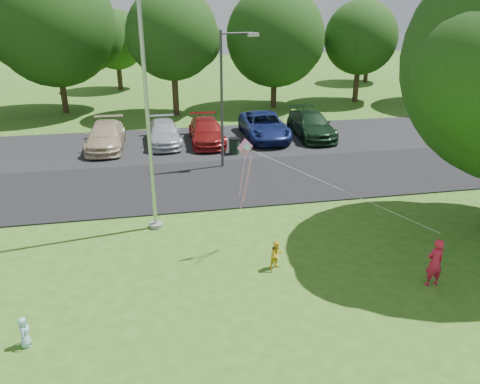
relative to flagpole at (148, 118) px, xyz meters
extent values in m
plane|color=#33651A|center=(3.50, -5.00, -4.17)|extent=(120.00, 120.00, 0.00)
cube|color=black|center=(3.50, 4.00, -4.14)|extent=(60.00, 6.00, 0.06)
cube|color=black|center=(3.50, 10.50, -4.14)|extent=(42.00, 7.00, 0.06)
cylinder|color=#B7BABF|center=(0.00, 0.00, 0.83)|extent=(0.14, 0.14, 10.00)
cylinder|color=gray|center=(0.00, 0.00, -4.09)|extent=(0.50, 0.50, 0.16)
cylinder|color=#3F3F44|center=(3.48, 6.13, -0.87)|extent=(0.13, 0.13, 6.59)
cylinder|color=#3F3F44|center=(4.25, 6.18, 2.26)|extent=(1.54, 0.19, 0.09)
cube|color=silver|center=(5.02, 6.23, 2.18)|extent=(0.51, 0.27, 0.15)
cylinder|color=black|center=(4.41, 8.00, -3.72)|extent=(0.55, 0.55, 0.88)
cylinder|color=black|center=(4.41, 8.00, -3.26)|extent=(0.59, 0.59, 0.05)
cylinder|color=#332316|center=(-6.10, 20.24, -2.57)|extent=(0.44, 0.44, 3.19)
sphere|color=#14340E|center=(-6.10, 20.24, 2.00)|extent=(8.50, 8.50, 8.50)
sphere|color=#14340E|center=(-4.18, 21.09, 1.37)|extent=(5.53, 5.53, 5.53)
sphere|color=#14340E|center=(-7.80, 19.17, 1.58)|extent=(5.10, 5.10, 5.10)
cylinder|color=#332316|center=(1.92, 17.90, -2.45)|extent=(0.44, 0.44, 3.43)
sphere|color=#14340E|center=(1.92, 17.90, 1.45)|extent=(6.27, 6.27, 6.27)
sphere|color=#14340E|center=(3.33, 18.53, 0.98)|extent=(4.07, 4.07, 4.07)
sphere|color=#14340E|center=(0.66, 17.12, 1.14)|extent=(3.76, 3.76, 3.76)
cylinder|color=#332316|center=(9.53, 19.17, -2.84)|extent=(0.44, 0.44, 2.66)
sphere|color=#14340E|center=(9.53, 19.17, 1.03)|extent=(7.27, 7.27, 7.27)
sphere|color=#14340E|center=(11.16, 19.89, 0.49)|extent=(4.72, 4.72, 4.72)
sphere|color=#14340E|center=(8.07, 18.26, 0.67)|extent=(4.36, 4.36, 4.36)
cylinder|color=#332316|center=(16.62, 19.89, -2.66)|extent=(0.44, 0.44, 3.02)
sphere|color=#14340E|center=(16.62, 19.89, 0.84)|extent=(5.67, 5.67, 5.67)
sphere|color=#14340E|center=(17.89, 20.46, 0.41)|extent=(3.68, 3.68, 3.68)
sphere|color=#14340E|center=(15.48, 19.18, 0.55)|extent=(3.40, 3.40, 3.40)
cylinder|color=#332316|center=(25.42, 17.25, -2.45)|extent=(0.44, 0.44, 3.42)
sphere|color=#14340E|center=(23.67, 16.15, 1.89)|extent=(5.26, 5.26, 5.26)
cylinder|color=#332316|center=(-2.50, 29.00, -2.87)|extent=(0.44, 0.44, 2.60)
sphere|color=#14340E|center=(-2.50, 29.00, 0.25)|extent=(5.20, 5.20, 5.20)
sphere|color=#14340E|center=(-1.33, 29.52, -0.14)|extent=(3.38, 3.38, 3.38)
sphere|color=#14340E|center=(-3.54, 28.35, -0.01)|extent=(3.12, 3.12, 3.12)
cylinder|color=#332316|center=(21.50, 28.50, -2.87)|extent=(0.44, 0.44, 2.60)
sphere|color=#14340E|center=(21.50, 28.50, 0.25)|extent=(5.20, 5.20, 5.20)
sphere|color=#14340E|center=(22.67, 29.02, -0.14)|extent=(3.38, 3.38, 3.38)
sphere|color=#14340E|center=(20.46, 27.85, -0.01)|extent=(3.12, 3.12, 3.12)
imported|color=#C6B793|center=(-2.48, 10.37, -3.40)|extent=(2.09, 4.89, 1.40)
imported|color=#B2B7BF|center=(0.75, 10.60, -3.47)|extent=(1.87, 4.45, 1.28)
imported|color=maroon|center=(3.21, 10.35, -3.43)|extent=(2.01, 4.72, 1.36)
imported|color=navy|center=(6.74, 10.72, -3.36)|extent=(2.63, 5.43, 1.49)
imported|color=black|center=(9.61, 10.46, -3.37)|extent=(2.11, 5.08, 1.47)
imported|color=red|center=(8.00, -5.39, -3.40)|extent=(0.58, 0.40, 1.53)
imported|color=yellow|center=(3.68, -3.63, -3.68)|extent=(0.58, 0.54, 0.96)
imported|color=#93CCE1|center=(-3.31, -5.92, -3.76)|extent=(0.26, 0.40, 0.82)
cube|color=pink|center=(2.95, -2.20, -0.55)|extent=(0.54, 0.22, 0.56)
cube|color=#8CC6E5|center=(3.00, -2.23, -0.53)|extent=(0.26, 0.11, 0.27)
cylinder|color=white|center=(5.47, -3.80, -1.49)|extent=(5.06, 3.20, 1.89)
cylinder|color=pink|center=(2.85, -2.20, -1.55)|extent=(0.19, 0.24, 1.49)
cylinder|color=pink|center=(3.05, -2.15, -1.67)|extent=(0.21, 0.39, 1.71)
cylinder|color=pink|center=(2.95, -2.28, -1.79)|extent=(0.23, 0.57, 1.90)
camera|label=1|loc=(0.15, -15.96, 3.82)|focal=35.00mm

